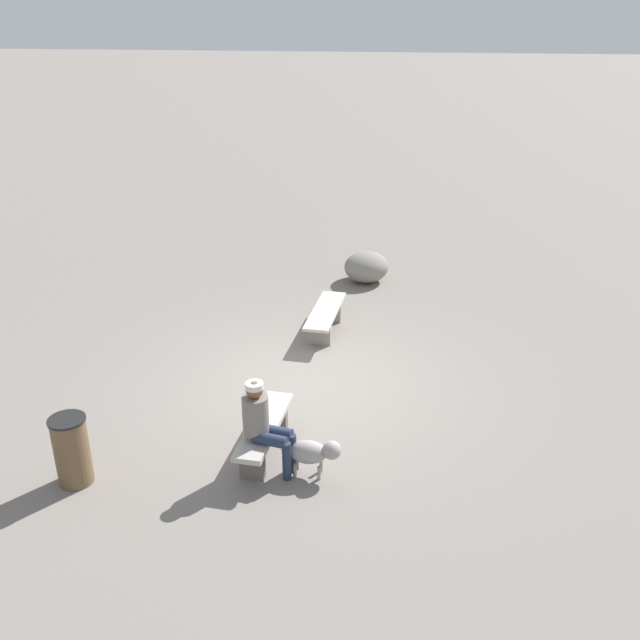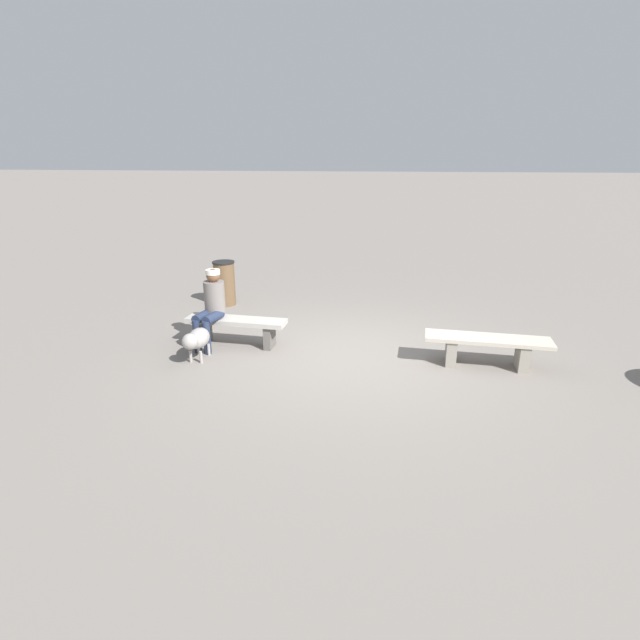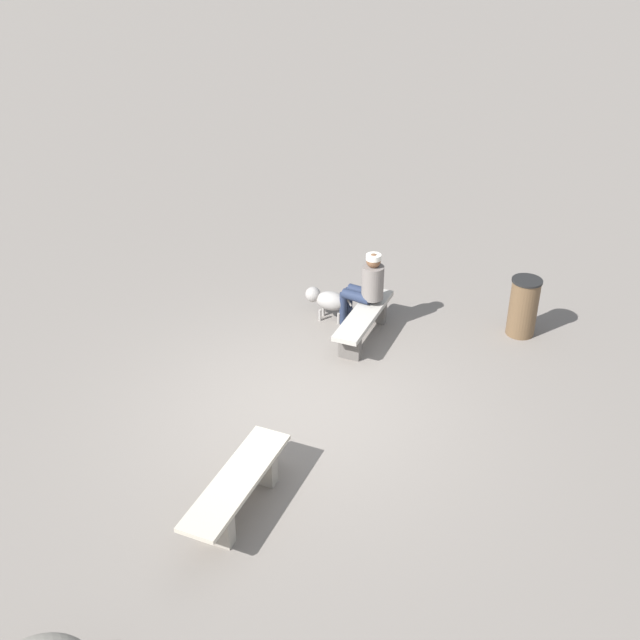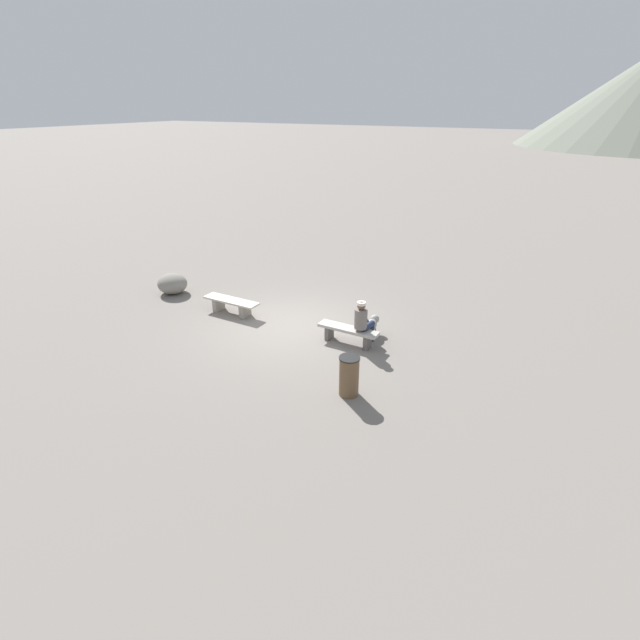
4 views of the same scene
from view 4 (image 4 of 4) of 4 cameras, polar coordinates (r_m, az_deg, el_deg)
ground at (r=13.18m, az=-3.77°, el=-0.81°), size 210.00×210.00×0.06m
bench_left at (r=14.03m, az=-10.52°, el=1.89°), size 1.74×0.47×0.43m
bench_right at (r=12.09m, az=3.37°, el=-1.43°), size 1.60×0.40×0.44m
seated_person at (r=11.87m, az=5.12°, el=0.02°), size 0.39×0.65×1.22m
dog at (r=12.55m, az=6.18°, el=-0.47°), size 0.30×0.74×0.50m
trash_bin at (r=9.99m, az=3.48°, el=-6.66°), size 0.44×0.44×0.89m
boulder at (r=16.00m, az=-17.18°, el=4.16°), size 1.25×1.22×0.63m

